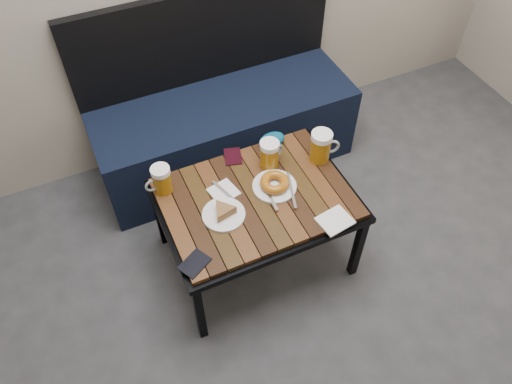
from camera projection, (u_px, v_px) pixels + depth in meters
name	position (u px, v px, depth m)	size (l,w,h in m)	color
bench	(223.00, 124.00, 2.76)	(1.40, 0.50, 0.95)	black
cafe_table	(256.00, 203.00, 2.20)	(0.84, 0.62, 0.47)	black
beer_mug_left	(161.00, 180.00, 2.13)	(0.12, 0.09, 0.13)	#9D630C
beer_mug_centre	(270.00, 154.00, 2.23)	(0.13, 0.11, 0.14)	#9D630C
beer_mug_right	(321.00, 146.00, 2.25)	(0.15, 0.11, 0.15)	#9D630C
plate_pie	(224.00, 213.00, 2.08)	(0.18, 0.18, 0.05)	white
plate_bagel	(275.00, 184.00, 2.18)	(0.19, 0.25, 0.05)	white
napkin_left	(224.00, 192.00, 2.17)	(0.13, 0.15, 0.01)	white
napkin_right	(335.00, 221.00, 2.07)	(0.15, 0.13, 0.01)	white
passport_navy	(195.00, 264.00, 1.94)	(0.08, 0.12, 0.01)	black
passport_burgundy	(233.00, 156.00, 2.31)	(0.08, 0.11, 0.01)	black
knit_pouch	(272.00, 140.00, 2.35)	(0.13, 0.08, 0.06)	navy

